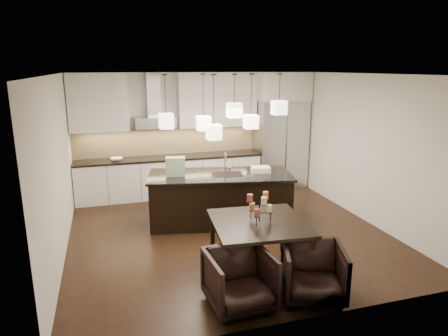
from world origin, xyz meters
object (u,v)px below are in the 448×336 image
object	(u,v)px
dining_table	(259,247)
island_body	(220,199)
armchair_right	(313,272)
refrigerator	(280,144)
armchair_left	(240,280)

from	to	relation	value
dining_table	island_body	bearing A→B (deg)	94.84
dining_table	armchair_right	bearing A→B (deg)	-57.51
refrigerator	armchair_right	xyz separation A→B (m)	(-1.67, -4.73, -0.72)
refrigerator	island_body	bearing A→B (deg)	-138.03
island_body	refrigerator	bearing A→B (deg)	53.57
island_body	armchair_left	xyz separation A→B (m)	(-0.55, -2.77, -0.10)
island_body	armchair_right	world-z (taller)	island_body
island_body	dining_table	size ratio (longest dim) A/B	1.98
armchair_left	armchair_right	xyz separation A→B (m)	(0.97, -0.09, -0.00)
island_body	dining_table	distance (m)	2.03
refrigerator	armchair_left	distance (m)	5.39
island_body	dining_table	world-z (taller)	island_body
refrigerator	armchair_left	size ratio (longest dim) A/B	2.70
island_body	armchair_left	distance (m)	2.83
dining_table	armchair_left	size ratio (longest dim) A/B	1.65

